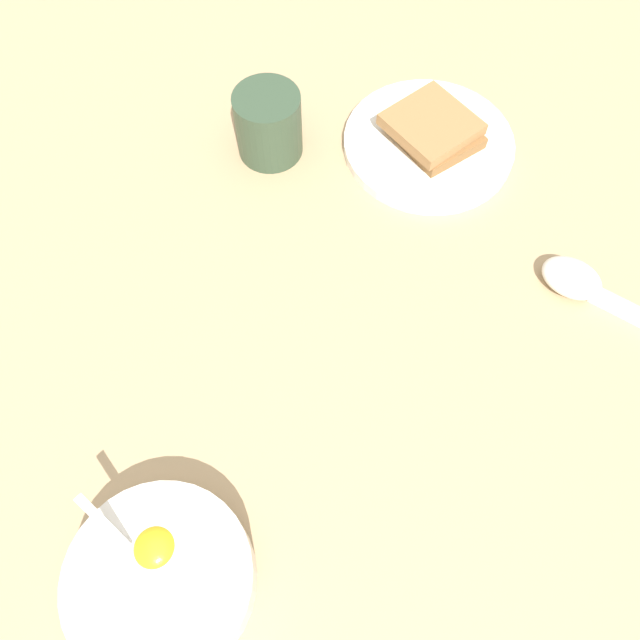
{
  "coord_description": "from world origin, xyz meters",
  "views": [
    {
      "loc": [
        -0.28,
        0.09,
        0.54
      ],
      "look_at": [
        -0.02,
        0.02,
        0.02
      ],
      "focal_mm": 35.0,
      "sensor_mm": 36.0,
      "label": 1
    }
  ],
  "objects_px": {
    "toast_plate": "(428,144)",
    "soup_spoon": "(583,284)",
    "egg_bowl": "(162,579)",
    "toast_sandwich": "(433,129)",
    "drinking_cup": "(268,123)"
  },
  "relations": [
    {
      "from": "toast_sandwich",
      "to": "soup_spoon",
      "type": "distance_m",
      "value": 0.23
    },
    {
      "from": "soup_spoon",
      "to": "drinking_cup",
      "type": "distance_m",
      "value": 0.37
    },
    {
      "from": "toast_plate",
      "to": "soup_spoon",
      "type": "xyz_separation_m",
      "value": [
        -0.22,
        -0.08,
        0.01
      ]
    },
    {
      "from": "egg_bowl",
      "to": "drinking_cup",
      "type": "xyz_separation_m",
      "value": [
        0.42,
        -0.19,
        0.02
      ]
    },
    {
      "from": "egg_bowl",
      "to": "drinking_cup",
      "type": "distance_m",
      "value": 0.46
    },
    {
      "from": "egg_bowl",
      "to": "toast_sandwich",
      "type": "xyz_separation_m",
      "value": [
        0.37,
        -0.36,
        0.01
      ]
    },
    {
      "from": "egg_bowl",
      "to": "toast_plate",
      "type": "relative_size",
      "value": 0.76
    },
    {
      "from": "toast_plate",
      "to": "egg_bowl",
      "type": "bearing_deg",
      "value": 135.63
    },
    {
      "from": "toast_sandwich",
      "to": "soup_spoon",
      "type": "relative_size",
      "value": 0.88
    },
    {
      "from": "toast_plate",
      "to": "soup_spoon",
      "type": "height_order",
      "value": "soup_spoon"
    },
    {
      "from": "toast_plate",
      "to": "soup_spoon",
      "type": "distance_m",
      "value": 0.23
    },
    {
      "from": "egg_bowl",
      "to": "soup_spoon",
      "type": "height_order",
      "value": "egg_bowl"
    },
    {
      "from": "egg_bowl",
      "to": "soup_spoon",
      "type": "xyz_separation_m",
      "value": [
        0.15,
        -0.44,
        -0.01
      ]
    },
    {
      "from": "toast_sandwich",
      "to": "drinking_cup",
      "type": "bearing_deg",
      "value": 75.15
    },
    {
      "from": "toast_sandwich",
      "to": "egg_bowl",
      "type": "bearing_deg",
      "value": 135.54
    }
  ]
}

